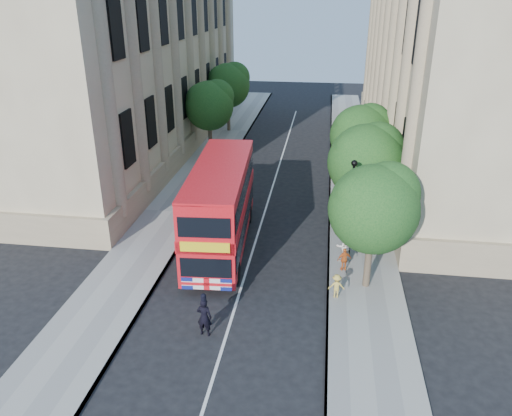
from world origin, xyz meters
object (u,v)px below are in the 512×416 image
at_px(box_van, 223,184).
at_px(woman_pedestrian, 344,246).
at_px(double_decker_bus, 221,205).
at_px(police_constable, 204,317).
at_px(lamp_post, 350,212).

relative_size(box_van, woman_pedestrian, 2.81).
distance_m(double_decker_bus, box_van, 6.34).
distance_m(double_decker_bus, police_constable, 7.67).
relative_size(lamp_post, box_van, 1.09).
bearing_deg(lamp_post, woman_pedestrian, -107.83).
distance_m(lamp_post, woman_pedestrian, 1.75).
xyz_separation_m(double_decker_bus, woman_pedestrian, (6.46, -0.72, -1.57)).
relative_size(box_van, police_constable, 2.79).
relative_size(double_decker_bus, woman_pedestrian, 5.99).
relative_size(double_decker_bus, box_van, 2.13).
bearing_deg(double_decker_bus, box_van, 97.19).
bearing_deg(woman_pedestrian, box_van, -67.37).
xyz_separation_m(box_van, police_constable, (2.04, -13.54, -0.45)).
bearing_deg(police_constable, double_decker_bus, -77.68).
bearing_deg(lamp_post, double_decker_bus, -179.59).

